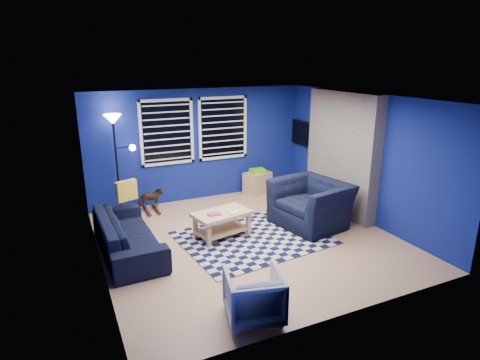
# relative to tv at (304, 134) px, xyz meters

# --- Properties ---
(floor) EXTENTS (5.00, 5.00, 0.00)m
(floor) POSITION_rel_tv_xyz_m (-2.45, -2.00, -1.40)
(floor) COLOR tan
(floor) RESTS_ON ground
(ceiling) EXTENTS (5.00, 5.00, 0.00)m
(ceiling) POSITION_rel_tv_xyz_m (-2.45, -2.00, 1.10)
(ceiling) COLOR white
(ceiling) RESTS_ON wall_back
(wall_back) EXTENTS (5.00, 0.00, 5.00)m
(wall_back) POSITION_rel_tv_xyz_m (-2.45, 0.50, -0.15)
(wall_back) COLOR navy
(wall_back) RESTS_ON floor
(wall_left) EXTENTS (0.00, 5.00, 5.00)m
(wall_left) POSITION_rel_tv_xyz_m (-4.95, -2.00, -0.15)
(wall_left) COLOR navy
(wall_left) RESTS_ON floor
(wall_right) EXTENTS (0.00, 5.00, 5.00)m
(wall_right) POSITION_rel_tv_xyz_m (0.05, -2.00, -0.15)
(wall_right) COLOR navy
(wall_right) RESTS_ON floor
(fireplace) EXTENTS (0.65, 2.00, 2.50)m
(fireplace) POSITION_rel_tv_xyz_m (-0.09, -1.50, -0.20)
(fireplace) COLOR gray
(fireplace) RESTS_ON floor
(window_left) EXTENTS (1.17, 0.06, 1.42)m
(window_left) POSITION_rel_tv_xyz_m (-3.20, 0.46, 0.20)
(window_left) COLOR black
(window_left) RESTS_ON wall_back
(window_right) EXTENTS (1.17, 0.06, 1.42)m
(window_right) POSITION_rel_tv_xyz_m (-1.90, 0.46, 0.20)
(window_right) COLOR black
(window_right) RESTS_ON wall_back
(tv) EXTENTS (0.07, 1.00, 0.58)m
(tv) POSITION_rel_tv_xyz_m (0.00, 0.00, 0.00)
(tv) COLOR black
(tv) RESTS_ON wall_right
(rug) EXTENTS (2.69, 2.25, 0.02)m
(rug) POSITION_rel_tv_xyz_m (-2.35, -2.00, -1.39)
(rug) COLOR black
(rug) RESTS_ON floor
(sofa) EXTENTS (2.21, 0.91, 0.64)m
(sofa) POSITION_rel_tv_xyz_m (-4.48, -1.57, -1.08)
(sofa) COLOR black
(sofa) RESTS_ON floor
(armchair_big) EXTENTS (1.53, 1.40, 0.87)m
(armchair_big) POSITION_rel_tv_xyz_m (-1.06, -1.91, -0.97)
(armchair_big) COLOR black
(armchair_big) RESTS_ON floor
(armchair_bent) EXTENTS (0.83, 0.84, 0.64)m
(armchair_bent) POSITION_rel_tv_xyz_m (-3.38, -4.08, -1.08)
(armchair_bent) COLOR gray
(armchair_bent) RESTS_ON floor
(rocking_horse) EXTENTS (0.27, 0.53, 0.43)m
(rocking_horse) POSITION_rel_tv_xyz_m (-3.71, 0.11, -1.11)
(rocking_horse) COLOR #442115
(rocking_horse) RESTS_ON floor
(coffee_table) EXTENTS (1.10, 0.77, 0.50)m
(coffee_table) POSITION_rel_tv_xyz_m (-2.83, -1.71, -1.05)
(coffee_table) COLOR #DAB97B
(coffee_table) RESTS_ON rug
(cabinet) EXTENTS (0.70, 0.57, 0.60)m
(cabinet) POSITION_rel_tv_xyz_m (-1.11, 0.25, -1.13)
(cabinet) COLOR #DAB97B
(cabinet) RESTS_ON floor
(floor_lamp) EXTENTS (0.56, 0.35, 2.07)m
(floor_lamp) POSITION_rel_tv_xyz_m (-4.29, 0.25, 0.30)
(floor_lamp) COLOR black
(floor_lamp) RESTS_ON floor
(throw_pillow) EXTENTS (0.40, 0.24, 0.37)m
(throw_pillow) POSITION_rel_tv_xyz_m (-4.33, -0.79, -0.58)
(throw_pillow) COLOR gold
(throw_pillow) RESTS_ON sofa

